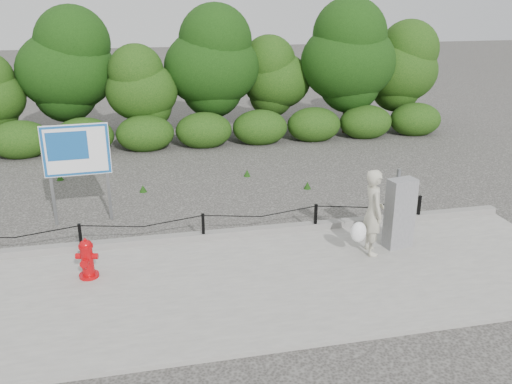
{
  "coord_description": "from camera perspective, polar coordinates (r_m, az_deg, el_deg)",
  "views": [
    {
      "loc": [
        -1.15,
        -10.51,
        5.05
      ],
      "look_at": [
        1.19,
        0.2,
        1.0
      ],
      "focal_mm": 38.0,
      "sensor_mm": 36.0,
      "label": 1
    }
  ],
  "objects": [
    {
      "name": "ground",
      "position": [
        11.72,
        -5.52,
        -5.36
      ],
      "size": [
        90.0,
        90.0,
        0.0
      ],
      "primitive_type": "plane",
      "color": "#2D2B28",
      "rests_on": "ground"
    },
    {
      "name": "sidewalk",
      "position": [
        9.94,
        -4.06,
        -10.04
      ],
      "size": [
        14.0,
        4.0,
        0.08
      ],
      "primitive_type": "cube",
      "color": "gray",
      "rests_on": "ground"
    },
    {
      "name": "curb",
      "position": [
        11.7,
        -5.57,
        -4.59
      ],
      "size": [
        14.0,
        0.22,
        0.14
      ],
      "primitive_type": "cube",
      "color": "slate",
      "rests_on": "sidewalk"
    },
    {
      "name": "chain_barrier",
      "position": [
        11.53,
        -5.59,
        -3.31
      ],
      "size": [
        10.06,
        0.06,
        0.6
      ],
      "color": "black",
      "rests_on": "sidewalk"
    },
    {
      "name": "treeline",
      "position": [
        19.74,
        -6.09,
        12.85
      ],
      "size": [
        20.22,
        3.8,
        4.81
      ],
      "color": "black",
      "rests_on": "ground"
    },
    {
      "name": "fire_hydrant",
      "position": [
        10.48,
        -17.36,
        -6.75
      ],
      "size": [
        0.43,
        0.45,
        0.78
      ],
      "rotation": [
        0.0,
        0.0,
        -0.22
      ],
      "color": "#B3060B",
      "rests_on": "sidewalk"
    },
    {
      "name": "pedestrian",
      "position": [
        10.97,
        12.14,
        -2.21
      ],
      "size": [
        0.75,
        0.69,
        1.77
      ],
      "rotation": [
        0.0,
        0.0,
        1.46
      ],
      "color": "#B3AE99",
      "rests_on": "sidewalk"
    },
    {
      "name": "utility_cabinet",
      "position": [
        11.43,
        14.89,
        -2.18
      ],
      "size": [
        0.61,
        0.45,
        1.62
      ],
      "rotation": [
        0.0,
        0.0,
        0.19
      ],
      "color": "gray",
      "rests_on": "sidewalk"
    },
    {
      "name": "advertising_sign",
      "position": [
        12.75,
        -18.38,
        3.75
      ],
      "size": [
        1.46,
        0.19,
        2.34
      ],
      "rotation": [
        0.0,
        0.0,
        0.06
      ],
      "color": "slate",
      "rests_on": "ground"
    }
  ]
}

